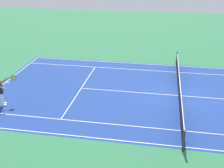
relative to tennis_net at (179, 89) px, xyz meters
The scene contains 5 objects.
ground_plane 0.49m from the tennis_net, ahead, with size 60.00×60.00×0.00m, color #2D7247.
court_slab 0.49m from the tennis_net, ahead, with size 24.20×11.40×0.00m, color navy.
court_line_markings 0.49m from the tennis_net, ahead, with size 23.85×11.05×0.01m.
tennis_net is the anchor object (origin of this frame).
tennis_player_near 10.78m from the tennis_net, 16.90° to the left, with size 0.89×0.97×1.70m.
Camera 1 is at (1.27, 17.03, 8.15)m, focal length 46.47 mm.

